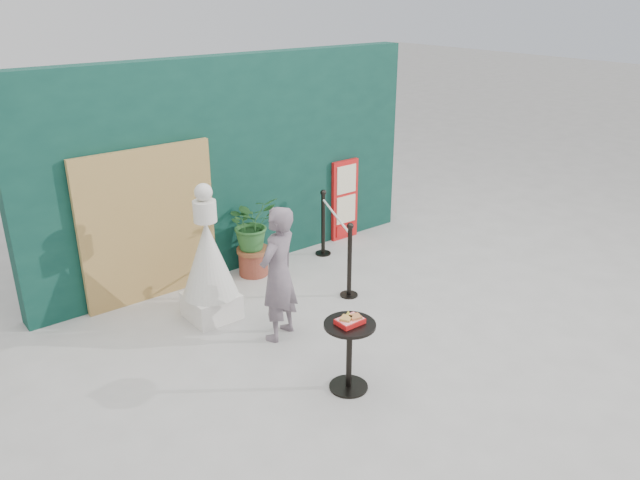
% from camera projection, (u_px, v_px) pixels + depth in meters
% --- Properties ---
extents(ground, '(60.00, 60.00, 0.00)m').
position_uv_depth(ground, '(386.00, 354.00, 6.98)').
color(ground, '#ADAAA5').
rests_on(ground, ground).
extents(back_wall, '(6.00, 0.30, 3.00)m').
position_uv_depth(back_wall, '(233.00, 166.00, 8.70)').
color(back_wall, '#0A3028').
rests_on(back_wall, ground).
extents(bamboo_fence, '(1.80, 0.08, 2.00)m').
position_uv_depth(bamboo_fence, '(149.00, 225.00, 7.93)').
color(bamboo_fence, tan).
rests_on(bamboo_fence, ground).
extents(woman, '(0.69, 0.58, 1.61)m').
position_uv_depth(woman, '(278.00, 274.00, 7.05)').
color(woman, slate).
rests_on(woman, ground).
extents(menu_board, '(0.50, 0.07, 1.30)m').
position_uv_depth(menu_board, '(345.00, 200.00, 9.97)').
color(menu_board, red).
rests_on(menu_board, ground).
extents(statue, '(0.68, 0.68, 1.73)m').
position_uv_depth(statue, '(209.00, 265.00, 7.51)').
color(statue, white).
rests_on(statue, ground).
extents(cafe_table, '(0.52, 0.52, 0.75)m').
position_uv_depth(cafe_table, '(349.00, 346.00, 6.22)').
color(cafe_table, black).
rests_on(cafe_table, ground).
extents(food_basket, '(0.26, 0.19, 0.11)m').
position_uv_depth(food_basket, '(350.00, 320.00, 6.11)').
color(food_basket, red).
rests_on(food_basket, cafe_table).
extents(planter, '(0.68, 0.59, 1.16)m').
position_uv_depth(planter, '(252.00, 230.00, 8.67)').
color(planter, brown).
rests_on(planter, ground).
extents(stanchion_barrier, '(0.84, 1.54, 1.03)m').
position_uv_depth(stanchion_barrier, '(335.00, 241.00, 8.76)').
color(stanchion_barrier, black).
rests_on(stanchion_barrier, ground).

